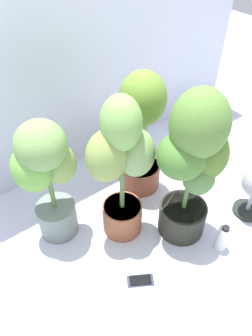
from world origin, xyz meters
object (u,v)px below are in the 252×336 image
Objects in this scene: potted_plant_back_right at (138,129)px; cell_phone at (140,280)px; potted_plant_front_right at (193,162)px; potted_plant_back_left at (46,174)px; nutrient_bottle at (222,238)px; potted_plant_center at (121,165)px.

potted_plant_back_right is 0.86m from cell_phone.
potted_plant_back_left is at bearing 143.78° from potted_plant_front_right.
potted_plant_front_right is at bearing 137.40° from cell_phone.
potted_plant_back_right reaches higher than nutrient_bottle.
potted_plant_center is at bearing -34.88° from potted_plant_back_left.
nutrient_bottle is at bearing -84.31° from potted_plant_back_right.
potted_plant_center is at bearing 142.33° from potted_plant_front_right.
potted_plant_center is 0.96× the size of potted_plant_front_right.
potted_plant_back_right is 0.39m from potted_plant_center.
nutrient_bottle is at bearing 108.21° from cell_phone.
potted_plant_center is 0.63m from cell_phone.
nutrient_bottle is (0.50, -0.11, 0.08)m from cell_phone.
potted_plant_center is at bearing -141.85° from potted_plant_back_right.
potted_plant_back_left is 0.75m from cell_phone.
potted_plant_back_left reaches higher than nutrient_bottle.
potted_plant_center reaches higher than potted_plant_back_left.
potted_plant_back_left reaches higher than cell_phone.
potted_plant_center is at bearing -169.78° from cell_phone.
potted_plant_front_right reaches higher than potted_plant_center.
potted_plant_back_left is 0.83× the size of potted_plant_front_right.
potted_plant_front_right is at bearing 109.82° from nutrient_bottle.
potted_plant_back_left is 1.04m from nutrient_bottle.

